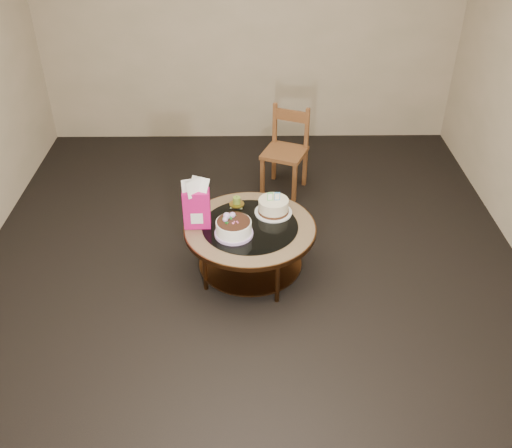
{
  "coord_description": "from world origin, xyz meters",
  "views": [
    {
      "loc": [
        0.0,
        -3.58,
        2.96
      ],
      "look_at": [
        0.05,
        0.02,
        0.46
      ],
      "focal_mm": 40.0,
      "sensor_mm": 36.0,
      "label": 1
    }
  ],
  "objects_px": {
    "decorated_cake": "(234,228)",
    "gift_bag": "(196,204)",
    "dining_chair": "(286,150)",
    "coffee_table": "(250,234)",
    "cream_cake": "(273,207)"
  },
  "relations": [
    {
      "from": "coffee_table",
      "to": "decorated_cake",
      "type": "distance_m",
      "value": 0.22
    },
    {
      "from": "decorated_cake",
      "to": "gift_bag",
      "type": "height_order",
      "value": "gift_bag"
    },
    {
      "from": "dining_chair",
      "to": "gift_bag",
      "type": "bearing_deg",
      "value": -97.32
    },
    {
      "from": "cream_cake",
      "to": "coffee_table",
      "type": "bearing_deg",
      "value": -139.86
    },
    {
      "from": "decorated_cake",
      "to": "dining_chair",
      "type": "bearing_deg",
      "value": 71.85
    },
    {
      "from": "cream_cake",
      "to": "dining_chair",
      "type": "relative_size",
      "value": 0.36
    },
    {
      "from": "cream_cake",
      "to": "decorated_cake",
      "type": "bearing_deg",
      "value": -140.05
    },
    {
      "from": "decorated_cake",
      "to": "gift_bag",
      "type": "xyz_separation_m",
      "value": [
        -0.28,
        0.12,
        0.14
      ]
    },
    {
      "from": "dining_chair",
      "to": "coffee_table",
      "type": "bearing_deg",
      "value": -82.44
    },
    {
      "from": "gift_bag",
      "to": "dining_chair",
      "type": "distance_m",
      "value": 1.53
    },
    {
      "from": "gift_bag",
      "to": "dining_chair",
      "type": "relative_size",
      "value": 0.49
    },
    {
      "from": "coffee_table",
      "to": "decorated_cake",
      "type": "height_order",
      "value": "decorated_cake"
    },
    {
      "from": "coffee_table",
      "to": "decorated_cake",
      "type": "bearing_deg",
      "value": -136.93
    },
    {
      "from": "coffee_table",
      "to": "gift_bag",
      "type": "height_order",
      "value": "gift_bag"
    },
    {
      "from": "cream_cake",
      "to": "gift_bag",
      "type": "relative_size",
      "value": 0.74
    }
  ]
}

